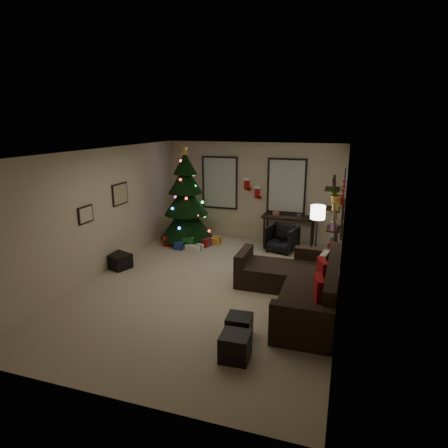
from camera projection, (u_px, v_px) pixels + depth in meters
The scene contains 29 objects.
floor at pixel (210, 285), 7.87m from camera, with size 7.00×7.00×0.00m, color tan.
ceiling at pixel (209, 151), 7.17m from camera, with size 7.00×7.00×0.00m, color white.
wall_back at pixel (252, 191), 10.73m from camera, with size 5.00×5.00×0.00m, color #C6B697.
wall_front at pixel (103, 296), 4.30m from camera, with size 5.00×5.00×0.00m, color #C6B697.
wall_left at pixel (101, 212), 8.26m from camera, with size 7.00×7.00×0.00m, color #C6B697.
wall_right at pixel (343, 232), 6.77m from camera, with size 7.00×7.00×0.00m, color #C6B697.
window_back_left at pixel (220, 183), 10.94m from camera, with size 1.05×0.06×1.50m.
window_back_right at pixel (287, 186), 10.37m from camera, with size 1.05×0.06×1.50m.
window_right_wall at pixel (344, 197), 9.09m from camera, with size 0.06×0.90×1.30m.
christmas_tree at pixel (186, 203), 10.40m from camera, with size 1.44×1.44×2.69m.
presents at pixel (192, 243), 10.22m from camera, with size 1.43×1.01×0.30m.
sofa at pixel (300, 287), 7.08m from camera, with size 1.99×2.88×0.89m.
pillow_red_a at pixel (319, 290), 6.12m from camera, with size 0.12×0.44×0.44m, color maroon.
pillow_red_b at pixel (322, 272), 6.87m from camera, with size 0.12×0.44×0.44m, color maroon.
pillow_cream at pixel (324, 263), 7.34m from camera, with size 0.11×0.40×0.40m, color beige.
ottoman_near at pixel (239, 327), 5.93m from camera, with size 0.38×0.38×0.36m, color black.
ottoman_far at pixel (235, 347), 5.38m from camera, with size 0.41×0.41×0.38m, color black.
desk at pixel (289, 220), 10.32m from camera, with size 1.44×0.51×0.78m.
desk_chair at pixel (282, 239), 9.84m from camera, with size 0.65×0.61×0.67m, color black.
bookshelf at pixel (334, 223), 8.76m from camera, with size 0.30×0.60×2.06m.
potted_plant at pixel (336, 191), 8.16m from camera, with size 0.43×0.38×0.48m, color #4C4C4C.
floor_lamp at pixel (318, 217), 8.34m from camera, with size 0.31×0.31×1.49m.
art_map at pixel (120, 194), 8.88m from camera, with size 0.04×0.60×0.50m.
art_abstract at pixel (86, 214), 7.76m from camera, with size 0.04×0.45×0.35m.
gallery at pixel (342, 221), 6.66m from camera, with size 0.03×1.25×0.54m.
garland at pixel (343, 195), 6.72m from camera, with size 0.08×1.90×0.30m, color #A5140C, non-canonical shape.
stocking_left at pixel (247, 184), 10.66m from camera, with size 0.20×0.05×0.36m.
stocking_right at pixel (258, 192), 10.50m from camera, with size 0.20×0.05×0.36m.
storage_bin at pixel (116, 260), 8.79m from camera, with size 0.66×0.44×0.33m, color black.
Camera 1 is at (2.50, -6.84, 3.25)m, focal length 30.80 mm.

